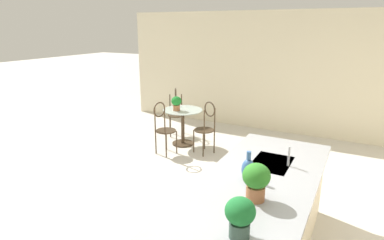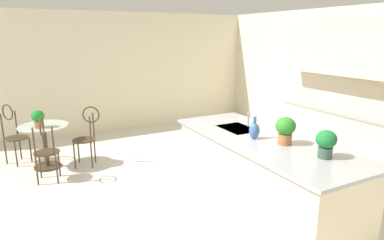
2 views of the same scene
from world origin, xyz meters
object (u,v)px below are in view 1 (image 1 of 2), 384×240
(chair_by_island, at_px, (176,110))
(potted_plant_on_table, at_px, (176,102))
(bistro_table, at_px, (183,123))
(chair_toward_desk, at_px, (164,126))
(potted_plant_counter_near, at_px, (256,180))
(vase_on_counter, at_px, (248,169))
(potted_plant_counter_far, at_px, (240,215))
(chair_near_window, at_px, (206,125))

(chair_by_island, relative_size, potted_plant_on_table, 3.64)
(bistro_table, bearing_deg, chair_toward_desk, -3.73)
(chair_toward_desk, bearing_deg, potted_plant_counter_near, 46.28)
(chair_by_island, height_order, vase_on_counter, vase_on_counter)
(chair_by_island, bearing_deg, potted_plant_counter_far, 35.92)
(potted_plant_on_table, xyz_separation_m, potted_plant_counter_near, (2.91, 2.51, 0.21))
(bistro_table, bearing_deg, vase_on_counter, 40.14)
(potted_plant_counter_near, bearing_deg, bistro_table, -141.10)
(chair_by_island, distance_m, vase_on_counter, 4.20)
(potted_plant_counter_near, bearing_deg, chair_toward_desk, -133.72)
(potted_plant_counter_far, height_order, potted_plant_counter_near, potted_plant_counter_near)
(chair_toward_desk, bearing_deg, vase_on_counter, 48.62)
(chair_toward_desk, distance_m, potted_plant_counter_far, 3.91)
(chair_by_island, relative_size, potted_plant_counter_near, 3.10)
(bistro_table, relative_size, chair_near_window, 0.77)
(chair_by_island, relative_size, vase_on_counter, 3.62)
(chair_by_island, xyz_separation_m, chair_toward_desk, (1.15, 0.41, 0.00))
(bistro_table, xyz_separation_m, vase_on_counter, (2.68, 2.26, 0.58))
(potted_plant_counter_far, xyz_separation_m, vase_on_counter, (-0.90, -0.24, -0.07))
(vase_on_counter, bearing_deg, potted_plant_counter_far, 14.93)
(potted_plant_on_table, bearing_deg, potted_plant_counter_near, 40.86)
(vase_on_counter, bearing_deg, chair_toward_desk, -131.38)
(chair_by_island, height_order, potted_plant_on_table, chair_by_island)
(chair_by_island, distance_m, potted_plant_counter_far, 5.05)
(chair_near_window, distance_m, potted_plant_counter_near, 3.36)
(chair_toward_desk, distance_m, potted_plant_counter_near, 3.48)
(potted_plant_on_table, distance_m, potted_plant_counter_far, 4.31)
(chair_by_island, distance_m, chair_toward_desk, 1.22)
(chair_near_window, bearing_deg, vase_on_counter, 33.53)
(potted_plant_on_table, bearing_deg, bistro_table, 148.71)
(chair_near_window, distance_m, chair_toward_desk, 0.80)
(bistro_table, height_order, chair_by_island, chair_by_island)
(chair_near_window, distance_m, vase_on_counter, 2.96)
(chair_toward_desk, relative_size, potted_plant_counter_far, 3.39)
(bistro_table, height_order, potted_plant_counter_near, potted_plant_counter_near)
(potted_plant_counter_far, bearing_deg, chair_near_window, -150.93)
(chair_by_island, bearing_deg, potted_plant_on_table, 31.68)
(chair_near_window, height_order, chair_toward_desk, same)
(potted_plant_on_table, bearing_deg, chair_toward_desk, 3.26)
(chair_by_island, distance_m, potted_plant_on_table, 0.79)
(bistro_table, bearing_deg, potted_plant_on_table, -31.29)
(bistro_table, distance_m, potted_plant_counter_near, 3.94)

